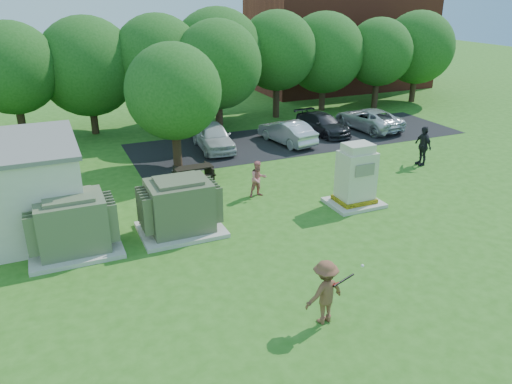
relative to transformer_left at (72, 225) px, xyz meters
name	(u,v)px	position (x,y,z in m)	size (l,w,h in m)	color
ground	(307,275)	(6.50, -4.50, -0.97)	(120.00, 120.00, 0.00)	#2D6619
brick_building	(339,41)	(24.50, 22.50, 3.03)	(15.00, 8.00, 8.00)	maroon
parking_strip	(300,139)	(13.50, 9.00, -0.96)	(20.00, 6.00, 0.01)	#232326
transformer_left	(72,225)	(0.00, 0.00, 0.00)	(3.00, 2.40, 2.07)	beige
transformer_right	(180,207)	(3.70, 0.00, 0.00)	(3.00, 2.40, 2.07)	beige
generator_cabinet	(356,179)	(10.95, -0.46, 0.18)	(2.15, 1.76, 2.62)	beige
picnic_table	(194,173)	(5.61, 4.66, -0.50)	(1.75, 1.31, 0.75)	black
batter	(325,292)	(5.77, -6.73, -0.06)	(1.18, 0.68, 1.83)	brown
person_at_picnic	(258,179)	(7.67, 1.93, -0.18)	(0.77, 0.60, 1.58)	#D97374
person_walking_right	(423,146)	(16.90, 2.42, 0.03)	(1.17, 0.49, 1.99)	black
car_white	(213,136)	(8.11, 9.11, -0.24)	(1.71, 4.26, 1.45)	silver
car_silver_a	(287,132)	(12.36, 8.50, -0.30)	(1.42, 4.07, 1.34)	silver
car_dark	(323,124)	(15.27, 9.43, -0.36)	(1.71, 4.20, 1.22)	black
car_silver_b	(368,119)	(18.44, 9.18, -0.30)	(2.21, 4.80, 1.33)	silver
batting_equipment	(345,279)	(6.35, -6.78, 0.24)	(1.24, 0.51, 0.17)	black
tree_row	(187,61)	(8.25, 14.00, 3.18)	(41.30, 13.30, 7.30)	#47301E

